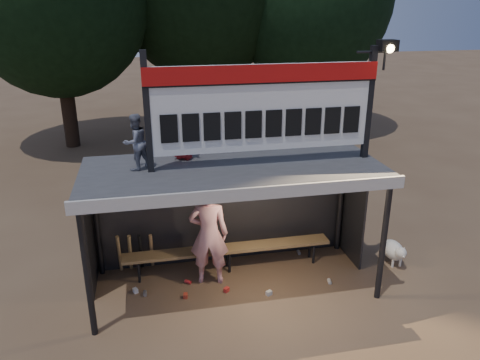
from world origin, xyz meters
name	(u,v)px	position (x,y,z in m)	size (l,w,h in m)	color
ground	(234,284)	(0.00, 0.00, 0.00)	(80.00, 80.00, 0.00)	brown
player	(209,234)	(-0.41, 0.22, 0.97)	(0.71, 0.46, 1.94)	white
child_a	(135,142)	(-1.57, 0.15, 2.78)	(0.45, 0.35, 0.92)	slate
child_b	(183,134)	(-0.77, 0.55, 2.76)	(0.43, 0.28, 0.87)	#AC1A1E
dugout_shelter	(231,187)	(0.00, 0.24, 1.85)	(5.10, 2.08, 2.32)	#38373A
scoreboard_assembly	(267,105)	(0.56, -0.01, 3.32)	(4.10, 0.27, 1.99)	black
bench	(228,249)	(0.00, 0.55, 0.43)	(4.00, 0.35, 0.48)	olive
dog	(394,250)	(3.26, 0.11, 0.28)	(0.36, 0.81, 0.49)	silver
bats	(136,252)	(-1.74, 0.82, 0.43)	(0.67, 0.35, 0.84)	olive
litter	(223,284)	(-0.20, -0.01, 0.04)	(3.62, 1.40, 0.08)	#B4331E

